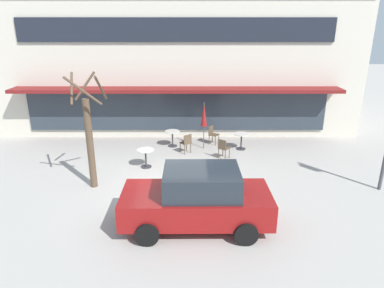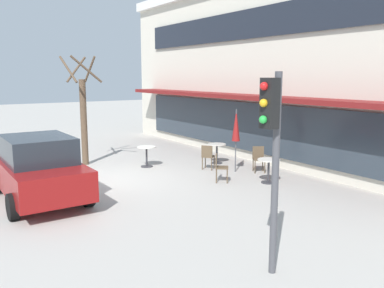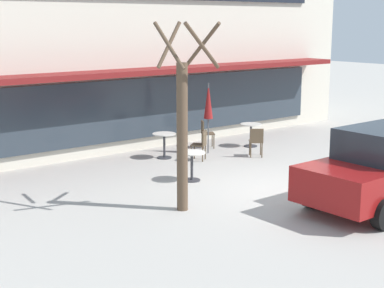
% 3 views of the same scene
% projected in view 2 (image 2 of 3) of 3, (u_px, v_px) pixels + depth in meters
% --- Properties ---
extents(ground_plane, '(80.00, 80.00, 0.00)m').
position_uv_depth(ground_plane, '(107.00, 181.00, 13.04)').
color(ground_plane, '#ADA8A0').
extents(building_facade, '(18.68, 9.10, 7.33)m').
position_uv_depth(building_facade, '(318.00, 68.00, 17.87)').
color(building_facade, beige).
rests_on(building_facade, ground).
extents(cafe_table_near_wall, '(0.70, 0.70, 0.76)m').
position_uv_depth(cafe_table_near_wall, '(217.00, 150.00, 15.57)').
color(cafe_table_near_wall, '#333338').
rests_on(cafe_table_near_wall, ground).
extents(cafe_table_streetside, '(0.70, 0.70, 0.76)m').
position_uv_depth(cafe_table_streetside, '(269.00, 167.00, 12.71)').
color(cafe_table_streetside, '#333338').
rests_on(cafe_table_streetside, ground).
extents(cafe_table_by_tree, '(0.70, 0.70, 0.76)m').
position_uv_depth(cafe_table_by_tree, '(147.00, 153.00, 14.97)').
color(cafe_table_by_tree, '#333338').
rests_on(cafe_table_by_tree, ground).
extents(patio_umbrella_green_folded, '(0.28, 0.28, 2.20)m').
position_uv_depth(patio_umbrella_green_folded, '(236.00, 126.00, 14.01)').
color(patio_umbrella_green_folded, '#4C4C51').
rests_on(patio_umbrella_green_folded, ground).
extents(cafe_chair_0, '(0.55, 0.55, 0.89)m').
position_uv_depth(cafe_chair_0, '(259.00, 157.00, 14.19)').
color(cafe_chair_0, brown).
rests_on(cafe_chair_0, ground).
extents(cafe_chair_1, '(0.56, 0.56, 0.89)m').
position_uv_depth(cafe_chair_1, '(220.00, 166.00, 12.82)').
color(cafe_chair_1, brown).
rests_on(cafe_chair_1, ground).
extents(cafe_chair_2, '(0.56, 0.56, 0.89)m').
position_uv_depth(cafe_chair_2, '(208.00, 155.00, 14.51)').
color(cafe_chair_2, brown).
rests_on(cafe_chair_2, ground).
extents(parked_sedan, '(4.22, 2.05, 1.76)m').
position_uv_depth(parked_sedan, '(38.00, 168.00, 10.89)').
color(parked_sedan, maroon).
rests_on(parked_sedan, ground).
extents(street_tree, '(1.18, 1.25, 4.05)m').
position_uv_depth(street_tree, '(83.00, 115.00, 15.13)').
color(street_tree, brown).
rests_on(street_tree, ground).
extents(traffic_light_pole, '(0.26, 0.44, 3.40)m').
position_uv_depth(traffic_light_pole, '(272.00, 141.00, 6.54)').
color(traffic_light_pole, '#47474C').
rests_on(traffic_light_pole, ground).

